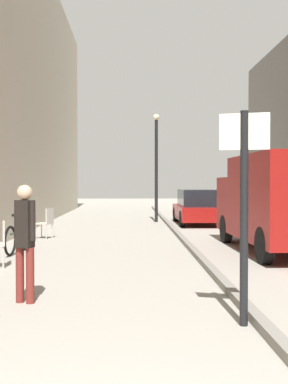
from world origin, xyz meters
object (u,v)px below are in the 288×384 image
object	(u,v)px
delivery_van	(280,200)
street_sign_post	(244,198)
pedestrian_main_foreground	(25,235)
parked_car	(198,207)
cafe_chair_near_window	(46,221)
bicycle_leaning	(18,238)
lamp_post	(156,160)

from	to	relation	value
delivery_van	street_sign_post	xyz separation A→B (m)	(-2.37, -6.29, 0.25)
pedestrian_main_foreground	parked_car	bearing A→B (deg)	92.87
parked_car	street_sign_post	distance (m)	14.62
street_sign_post	delivery_van	bearing A→B (deg)	-94.63
pedestrian_main_foreground	cafe_chair_near_window	xyz separation A→B (m)	(-1.08, 8.15, -0.44)
delivery_van	bicycle_leaning	bearing A→B (deg)	179.39
bicycle_leaning	cafe_chair_near_window	size ratio (longest dim) A/B	1.88
pedestrian_main_foreground	parked_car	xyz separation A→B (m)	(4.37, 13.32, -0.27)
bicycle_leaning	cafe_chair_near_window	world-z (taller)	bicycle_leaning
lamp_post	pedestrian_main_foreground	bearing A→B (deg)	-100.43
delivery_van	cafe_chair_near_window	world-z (taller)	delivery_van
parked_car	lamp_post	distance (m)	2.87
pedestrian_main_foreground	street_sign_post	bearing A→B (deg)	-1.52
lamp_post	cafe_chair_near_window	xyz separation A→B (m)	(-3.75, -6.31, -2.18)
parked_car	street_sign_post	xyz separation A→B (m)	(-1.47, -14.52, 0.83)
delivery_van	parked_car	bearing A→B (deg)	95.07
delivery_van	lamp_post	distance (m)	9.83
pedestrian_main_foreground	cafe_chair_near_window	size ratio (longest dim) A/B	1.81
pedestrian_main_foreground	bicycle_leaning	world-z (taller)	pedestrian_main_foreground
pedestrian_main_foreground	bicycle_leaning	distance (m)	5.22
pedestrian_main_foreground	lamp_post	world-z (taller)	lamp_post
parked_car	bicycle_leaning	distance (m)	10.02
street_sign_post	cafe_chair_near_window	bearing A→B (deg)	-50.97
bicycle_leaning	pedestrian_main_foreground	bearing A→B (deg)	-68.82
parked_car	bicycle_leaning	size ratio (longest dim) A/B	2.38
pedestrian_main_foreground	bicycle_leaning	xyz separation A→B (m)	(-1.25, 5.03, -0.60)
parked_car	street_sign_post	bearing A→B (deg)	-95.72
delivery_van	cafe_chair_near_window	xyz separation A→B (m)	(-6.34, 3.06, -0.75)
street_sign_post	bicycle_leaning	world-z (taller)	street_sign_post
parked_car	lamp_post	bearing A→B (deg)	146.10
pedestrian_main_foreground	street_sign_post	size ratio (longest dim) A/B	0.65
pedestrian_main_foreground	cafe_chair_near_window	bearing A→B (deg)	118.58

